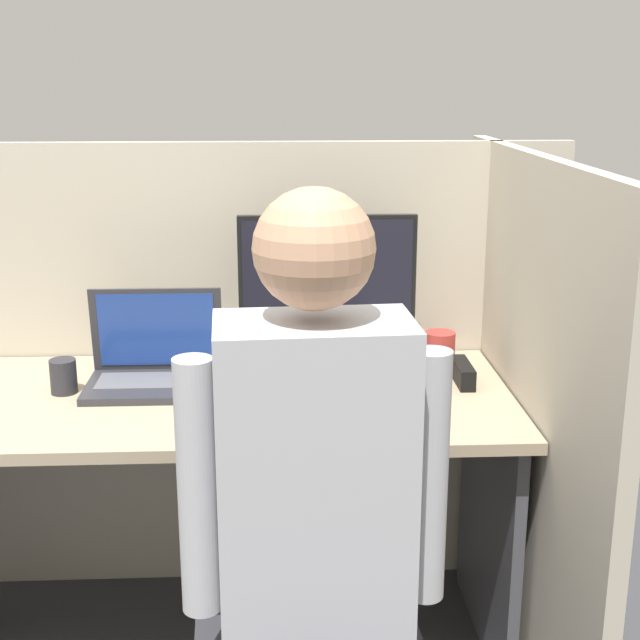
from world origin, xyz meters
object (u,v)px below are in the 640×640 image
object	(u,v)px
laptop	(155,368)
monitor	(327,285)
carrot_toy	(210,426)
coffee_mug	(440,348)
person	(314,535)
stapler	(463,373)
office_chair	(316,627)
paper_box	(327,360)
pen_cup	(63,376)

from	to	relation	value
laptop	monitor	bearing A→B (deg)	14.00
carrot_toy	coffee_mug	xyz separation A→B (m)	(0.63, 0.51, 0.02)
monitor	person	bearing A→B (deg)	-94.48
stapler	coffee_mug	size ratio (longest dim) A/B	1.69
person	coffee_mug	distance (m)	1.14
laptop	office_chair	distance (m)	0.90
stapler	office_chair	bearing A→B (deg)	-120.56
monitor	laptop	size ratio (longest dim) A/B	1.38
laptop	office_chair	xyz separation A→B (m)	(0.40, -0.75, -0.29)
monitor	laptop	world-z (taller)	monitor
paper_box	monitor	bearing A→B (deg)	90.00
paper_box	person	world-z (taller)	person
paper_box	office_chair	bearing A→B (deg)	-94.72
paper_box	laptop	xyz separation A→B (m)	(-0.47, -0.11, 0.02)
carrot_toy	pen_cup	bearing A→B (deg)	142.40
stapler	person	size ratio (longest dim) A/B	0.11
laptop	carrot_toy	size ratio (longest dim) A/B	2.50
monitor	laptop	distance (m)	0.52
paper_box	pen_cup	size ratio (longest dim) A/B	3.09
person	stapler	bearing A→B (deg)	63.65
carrot_toy	office_chair	bearing A→B (deg)	-60.13
monitor	carrot_toy	bearing A→B (deg)	-122.33
monitor	stapler	size ratio (longest dim) A/B	3.12
office_chair	coffee_mug	bearing A→B (deg)	66.19
person	coffee_mug	bearing A→B (deg)	68.99
laptop	stapler	size ratio (longest dim) A/B	2.26
carrot_toy	pen_cup	world-z (taller)	pen_cup
stapler	coffee_mug	xyz separation A→B (m)	(-0.03, 0.17, 0.02)
paper_box	pen_cup	distance (m)	0.72
monitor	stapler	distance (m)	0.44
monitor	office_chair	bearing A→B (deg)	-94.71
office_chair	stapler	bearing A→B (deg)	59.44
monitor	person	world-z (taller)	person
stapler	monitor	bearing A→B (deg)	159.67
monitor	person	size ratio (longest dim) A/B	0.35
laptop	carrot_toy	xyz separation A→B (m)	(0.17, -0.35, -0.03)
monitor	stapler	xyz separation A→B (m)	(0.36, -0.13, -0.22)
pen_cup	person	bearing A→B (deg)	-54.27
laptop	carrot_toy	world-z (taller)	laptop
coffee_mug	pen_cup	world-z (taller)	coffee_mug
paper_box	office_chair	size ratio (longest dim) A/B	0.28
monitor	coffee_mug	distance (m)	0.39
monitor	pen_cup	distance (m)	0.75
carrot_toy	office_chair	world-z (taller)	office_chair
stapler	carrot_toy	xyz separation A→B (m)	(-0.66, -0.34, -0.00)
person	coffee_mug	size ratio (longest dim) A/B	14.92
paper_box	stapler	bearing A→B (deg)	-19.95
stapler	office_chair	distance (m)	0.89
paper_box	carrot_toy	size ratio (longest dim) A/B	1.97
stapler	pen_cup	size ratio (longest dim) A/B	1.74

